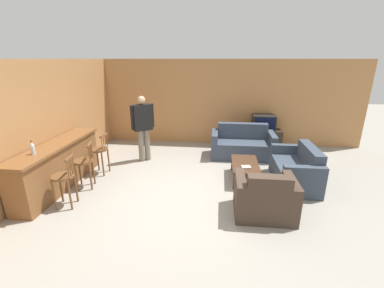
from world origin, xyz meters
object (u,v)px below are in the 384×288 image
object	(u,v)px
bar_chair_near	(64,180)
bar_chair_mid	(84,164)
tv	(264,122)
bar_chair_far	(100,152)
book_on_table	(246,167)
couch_far	(242,145)
tv_unit	(262,139)
bottle	(33,148)
person_by_window	(143,125)
loveseat_right	(296,170)
armchair_near	(265,198)
coffee_table	(245,165)

from	to	relation	value
bar_chair_near	bar_chair_mid	bearing A→B (deg)	90.02
tv	bar_chair_far	bearing A→B (deg)	-150.73
bar_chair_mid	book_on_table	xyz separation A→B (m)	(3.35, 0.52, -0.13)
couch_far	bar_chair_far	bearing A→B (deg)	-156.11
tv_unit	bottle	distance (m)	5.92
couch_far	book_on_table	distance (m)	1.70
couch_far	tv	bearing A→B (deg)	49.71
couch_far	person_by_window	xyz separation A→B (m)	(-2.62, -0.59, 0.65)
tv_unit	tv	xyz separation A→B (m)	(0.00, -0.00, 0.51)
tv_unit	bottle	world-z (taller)	bottle
bottle	person_by_window	size ratio (longest dim) A/B	0.15
tv	person_by_window	xyz separation A→B (m)	(-3.27, -1.35, 0.17)
tv_unit	loveseat_right	bearing A→B (deg)	-80.57
couch_far	person_by_window	world-z (taller)	person_by_window
couch_far	person_by_window	bearing A→B (deg)	-167.29
bar_chair_mid	bar_chair_far	distance (m)	0.71
bar_chair_near	tv_unit	xyz separation A→B (m)	(4.06, 3.71, -0.25)
bar_chair_far	couch_far	size ratio (longest dim) A/B	0.57
person_by_window	loveseat_right	bearing A→B (deg)	-14.70
armchair_near	bottle	size ratio (longest dim) A/B	3.93
bar_chair_mid	bottle	xyz separation A→B (m)	(-0.57, -0.63, 0.54)
tv	person_by_window	bearing A→B (deg)	-157.49
tv	bottle	world-z (taller)	bottle
armchair_near	bottle	bearing A→B (deg)	-179.98
bar_chair_near	couch_far	bearing A→B (deg)	40.79
loveseat_right	tv	distance (m)	2.39
bar_chair_mid	person_by_window	xyz separation A→B (m)	(0.79, 1.63, 0.43)
tv	person_by_window	distance (m)	3.54
armchair_near	loveseat_right	size ratio (longest dim) A/B	0.69
bar_chair_mid	book_on_table	world-z (taller)	bar_chair_mid
bottle	person_by_window	bearing A→B (deg)	58.93
bar_chair_near	book_on_table	xyz separation A→B (m)	(3.35, 1.24, -0.13)
bar_chair_far	person_by_window	distance (m)	1.29
couch_far	loveseat_right	world-z (taller)	couch_far
coffee_table	tv_unit	xyz separation A→B (m)	(0.70, 2.24, -0.05)
tv	bar_chair_mid	bearing A→B (deg)	-143.71
couch_far	coffee_table	bearing A→B (deg)	-92.15
tv_unit	bottle	xyz separation A→B (m)	(-4.63, -3.61, 0.79)
bar_chair_far	person_by_window	xyz separation A→B (m)	(0.79, 0.92, 0.43)
bottle	coffee_table	bearing A→B (deg)	19.29
bar_chair_near	person_by_window	xyz separation A→B (m)	(0.79, 2.35, 0.43)
bar_chair_mid	bar_chair_far	bearing A→B (deg)	89.97
bar_chair_mid	tv	xyz separation A→B (m)	(4.06, 2.98, 0.27)
bar_chair_near	tv	xyz separation A→B (m)	(4.06, 3.71, 0.27)
loveseat_right	bottle	world-z (taller)	bottle
couch_far	tv_unit	size ratio (longest dim) A/B	1.54
tv	person_by_window	size ratio (longest dim) A/B	0.38
book_on_table	armchair_near	bearing A→B (deg)	-79.07
coffee_table	tv	xyz separation A→B (m)	(0.70, 2.24, 0.46)
tv_unit	person_by_window	size ratio (longest dim) A/B	0.64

